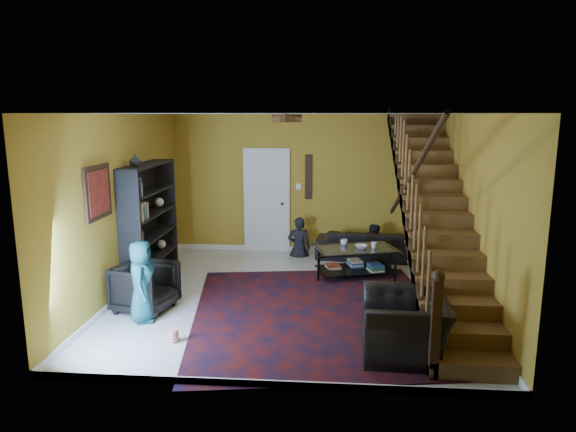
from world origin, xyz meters
name	(u,v)px	position (x,y,z in m)	size (l,w,h in m)	color
floor	(291,297)	(0.00, 0.00, 0.00)	(5.50, 5.50, 0.00)	beige
room	(224,267)	(-1.33, 1.33, 0.05)	(5.50, 5.50, 5.50)	olive
staircase	(435,211)	(2.12, 0.00, 1.40)	(0.95, 5.02, 3.18)	brown
bookshelf	(150,226)	(-2.40, 0.60, 0.96)	(0.35, 1.80, 2.00)	black
door	(267,202)	(-0.70, 2.73, 1.02)	(0.82, 0.05, 2.05)	silver
framed_picture	(98,192)	(-2.57, -0.90, 1.75)	(0.04, 0.74, 0.74)	maroon
wall_hanging	(308,177)	(0.15, 2.73, 1.55)	(0.14, 0.03, 0.90)	black
ceiling_fixture	(287,118)	(0.00, -0.80, 2.74)	(0.40, 0.40, 0.10)	#3F2814
rug	(319,313)	(0.45, -0.67, 0.01)	(3.50, 4.00, 0.02)	#450F0C
sofa	(366,244)	(1.31, 2.30, 0.28)	(1.93, 0.75, 0.56)	black
armchair_left	(145,287)	(-2.05, -0.71, 0.35)	(0.75, 0.77, 0.70)	black
armchair_right	(405,325)	(1.47, -1.82, 0.36)	(1.10, 0.96, 0.71)	black
person_adult_a	(299,248)	(-0.01, 2.35, 0.17)	(0.45, 0.30, 1.24)	black
person_adult_b	(372,252)	(1.44, 2.35, 0.11)	(0.55, 0.43, 1.13)	black
person_child	(142,281)	(-1.95, -1.09, 0.57)	(0.55, 0.36, 1.13)	#17595A
coffee_table	(356,260)	(1.05, 1.12, 0.30)	(1.51, 1.15, 0.51)	black
cup_a	(344,242)	(0.85, 1.31, 0.56)	(0.13, 0.13, 0.10)	#999999
cup_b	(374,245)	(1.36, 1.16, 0.56)	(0.11, 0.11, 0.10)	#999999
bowl	(361,247)	(1.13, 1.13, 0.54)	(0.21, 0.21, 0.05)	#999999
vase	(135,160)	(-2.41, 0.10, 2.10)	(0.18, 0.18, 0.19)	#999999
popcorn_bucket	(174,335)	(-1.34, -1.72, 0.09)	(0.12, 0.12, 0.14)	red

